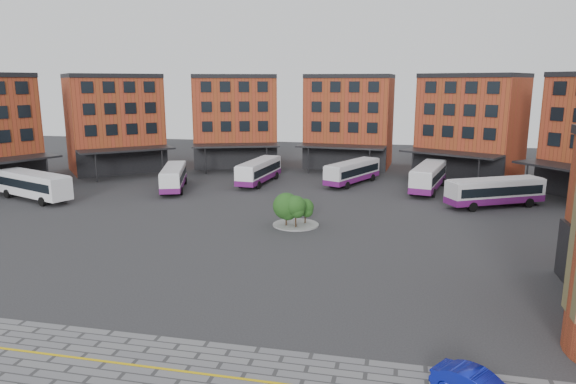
% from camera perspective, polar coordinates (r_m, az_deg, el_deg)
% --- Properties ---
extents(ground, '(160.00, 160.00, 0.00)m').
position_cam_1_polar(ground, '(38.60, -5.71, -8.27)').
color(ground, '#28282B').
rests_on(ground, ground).
extents(yellow_line, '(26.00, 0.15, 0.02)m').
position_cam_1_polar(yellow_line, '(26.12, -11.35, -18.97)').
color(yellow_line, gold).
rests_on(yellow_line, paving_zone).
extents(main_building, '(94.14, 42.48, 14.60)m').
position_cam_1_polar(main_building, '(74.63, -0.17, 7.37)').
color(main_building, maroon).
rests_on(main_building, ground).
extents(tree_island, '(4.40, 4.40, 3.25)m').
position_cam_1_polar(tree_island, '(48.26, 0.49, -1.84)').
color(tree_island, gray).
rests_on(tree_island, ground).
extents(bus_a, '(11.52, 6.55, 3.21)m').
position_cam_1_polar(bus_a, '(66.13, -26.44, 0.82)').
color(bus_a, white).
rests_on(bus_a, ground).
extents(bus_b, '(5.75, 10.73, 2.96)m').
position_cam_1_polar(bus_b, '(66.57, -12.59, 1.62)').
color(bus_b, white).
rests_on(bus_b, ground).
extents(bus_c, '(3.52, 11.25, 3.12)m').
position_cam_1_polar(bus_c, '(69.14, -3.23, 2.35)').
color(bus_c, white).
rests_on(bus_c, ground).
extents(bus_d, '(6.73, 10.86, 3.04)m').
position_cam_1_polar(bus_d, '(69.15, 7.18, 2.24)').
color(bus_d, silver).
rests_on(bus_d, ground).
extents(bus_e, '(5.06, 11.91, 3.27)m').
position_cam_1_polar(bus_e, '(66.72, 15.34, 1.64)').
color(bus_e, silver).
rests_on(bus_e, ground).
extents(bus_f, '(11.01, 7.50, 3.13)m').
position_cam_1_polar(bus_f, '(60.34, 22.02, 0.04)').
color(bus_f, silver).
rests_on(bus_f, ground).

